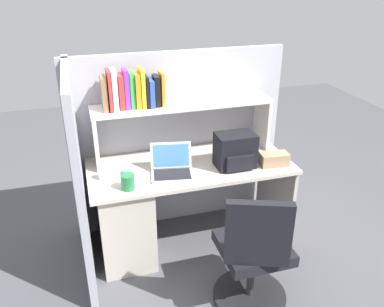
{
  "coord_description": "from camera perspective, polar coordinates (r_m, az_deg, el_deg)",
  "views": [
    {
      "loc": [
        -0.79,
        -2.7,
        2.18
      ],
      "look_at": [
        0.0,
        -0.05,
        0.85
      ],
      "focal_mm": 37.43,
      "sensor_mm": 36.0,
      "label": 1
    }
  ],
  "objects": [
    {
      "name": "ground_plane",
      "position": [
        3.56,
        -0.23,
        -12.1
      ],
      "size": [
        8.0,
        8.0,
        0.0
      ],
      "primitive_type": "plane",
      "color": "#4C4C51"
    },
    {
      "name": "desk",
      "position": [
        3.26,
        -6.89,
        -7.57
      ],
      "size": [
        1.6,
        0.7,
        0.73
      ],
      "color": "beige",
      "rests_on": "ground_plane"
    },
    {
      "name": "cubicle_partition_rear",
      "position": [
        3.48,
        -2.01,
        1.82
      ],
      "size": [
        1.84,
        0.05,
        1.55
      ],
      "primitive_type": "cube",
      "color": "#9E9EA8",
      "rests_on": "ground_plane"
    },
    {
      "name": "cubicle_partition_left",
      "position": [
        3.0,
        -15.78,
        -3.28
      ],
      "size": [
        0.05,
        1.06,
        1.55
      ],
      "primitive_type": "cube",
      "color": "#9E9EA8",
      "rests_on": "ground_plane"
    },
    {
      "name": "overhead_hutch",
      "position": [
        3.2,
        -1.28,
        5.61
      ],
      "size": [
        1.44,
        0.28,
        0.45
      ],
      "color": "beige",
      "rests_on": "desk"
    },
    {
      "name": "reference_books_on_shelf",
      "position": [
        3.05,
        -8.71,
        8.88
      ],
      "size": [
        0.46,
        0.18,
        0.3
      ],
      "color": "olive",
      "rests_on": "overhead_hutch"
    },
    {
      "name": "laptop",
      "position": [
        3.01,
        -2.89,
        -2.03
      ],
      "size": [
        0.35,
        0.31,
        0.22
      ],
      "color": "#B7BABF",
      "rests_on": "desk"
    },
    {
      "name": "backpack",
      "position": [
        3.1,
        6.2,
        0.36
      ],
      "size": [
        0.3,
        0.23,
        0.27
      ],
      "color": "black",
      "rests_on": "desk"
    },
    {
      "name": "computer_mouse",
      "position": [
        3.04,
        -9.08,
        -2.78
      ],
      "size": [
        0.09,
        0.12,
        0.03
      ],
      "primitive_type": "cube",
      "rotation": [
        0.0,
        0.0,
        0.37
      ],
      "color": "#7299C6",
      "rests_on": "desk"
    },
    {
      "name": "paper_cup",
      "position": [
        3.01,
        -12.46,
        -2.83
      ],
      "size": [
        0.08,
        0.08,
        0.09
      ],
      "primitive_type": "cylinder",
      "color": "white",
      "rests_on": "desk"
    },
    {
      "name": "tissue_box",
      "position": [
        3.21,
        11.61,
        -0.79
      ],
      "size": [
        0.23,
        0.14,
        0.1
      ],
      "primitive_type": "cube",
      "rotation": [
        0.0,
        0.0,
        -0.09
      ],
      "color": "#9E7F60",
      "rests_on": "desk"
    },
    {
      "name": "snack_canister",
      "position": [
        2.84,
        -9.14,
        -4.03
      ],
      "size": [
        0.1,
        0.1,
        0.11
      ],
      "primitive_type": "cylinder",
      "color": "#26723F",
      "rests_on": "desk"
    },
    {
      "name": "office_chair",
      "position": [
        2.78,
        8.71,
        -14.69
      ],
      "size": [
        0.53,
        0.55,
        0.93
      ],
      "rotation": [
        0.0,
        0.0,
        2.78
      ],
      "color": "black",
      "rests_on": "ground_plane"
    }
  ]
}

